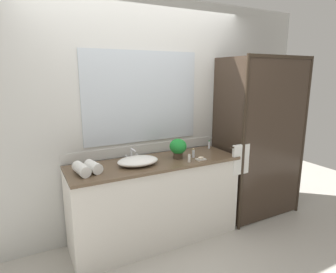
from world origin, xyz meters
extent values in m
plane|color=#B7B2A8|center=(0.00, 0.00, 0.00)|extent=(8.00, 8.00, 0.00)
cube|color=silver|center=(0.00, 0.34, 1.30)|extent=(4.40, 0.05, 2.60)
cube|color=silver|center=(0.00, 0.32, 0.96)|extent=(1.80, 0.01, 0.11)
cube|color=silver|center=(0.00, 0.31, 1.54)|extent=(1.32, 0.01, 0.99)
cube|color=silver|center=(0.00, 0.01, 0.43)|extent=(1.80, 0.56, 0.87)
cube|color=brown|center=(0.00, 0.00, 0.89)|extent=(1.80, 0.58, 0.03)
cylinder|color=#2D2319|center=(1.95, -0.27, 1.00)|extent=(0.04, 0.04, 2.00)
cylinder|color=#2D2319|center=(0.95, -0.27, 1.00)|extent=(0.04, 0.04, 2.00)
cube|color=#2D2319|center=(1.45, -0.27, 1.98)|extent=(1.00, 0.04, 0.04)
cube|color=#382B21|center=(1.45, -0.27, 1.00)|extent=(0.96, 0.01, 1.96)
cube|color=#382B21|center=(0.95, 0.02, 1.00)|extent=(0.01, 0.57, 1.96)
cylinder|color=#2D2319|center=(0.93, -0.26, 1.01)|extent=(0.32, 0.02, 0.02)
cube|color=white|center=(0.93, -0.26, 0.86)|extent=(0.22, 0.04, 0.34)
ellipsoid|color=white|center=(-0.20, -0.02, 0.94)|extent=(0.42, 0.30, 0.08)
cube|color=silver|center=(-0.20, 0.16, 0.91)|extent=(0.17, 0.04, 0.02)
cylinder|color=silver|center=(-0.20, 0.16, 0.97)|extent=(0.02, 0.02, 0.11)
cylinder|color=silver|center=(-0.20, 0.10, 1.02)|extent=(0.02, 0.12, 0.02)
cylinder|color=silver|center=(-0.26, 0.16, 0.94)|extent=(0.02, 0.02, 0.04)
cylinder|color=silver|center=(-0.14, 0.16, 0.94)|extent=(0.02, 0.02, 0.04)
cylinder|color=#473828|center=(0.26, -0.01, 0.93)|extent=(0.10, 0.10, 0.06)
ellipsoid|color=#1E8330|center=(0.26, -0.01, 1.03)|extent=(0.18, 0.18, 0.17)
cube|color=silver|center=(0.45, -0.18, 0.91)|extent=(0.10, 0.07, 0.01)
ellipsoid|color=beige|center=(0.45, -0.18, 0.92)|extent=(0.07, 0.04, 0.02)
cylinder|color=silver|center=(0.43, -0.06, 0.94)|extent=(0.03, 0.03, 0.08)
cylinder|color=#9E895B|center=(0.43, -0.06, 0.99)|extent=(0.02, 0.02, 0.01)
cylinder|color=white|center=(0.30, -0.19, 0.94)|extent=(0.03, 0.03, 0.07)
cylinder|color=#B7B2A8|center=(0.30, -0.19, 0.98)|extent=(0.02, 0.02, 0.01)
cylinder|color=silver|center=(0.81, 0.17, 0.94)|extent=(0.02, 0.02, 0.09)
cylinder|color=#2D6638|center=(0.81, 0.17, 0.99)|extent=(0.02, 0.02, 0.01)
cylinder|color=white|center=(-0.76, -0.05, 0.95)|extent=(0.13, 0.25, 0.10)
cylinder|color=white|center=(-0.65, -0.03, 0.95)|extent=(0.14, 0.21, 0.10)
camera|label=1|loc=(-1.19, -2.56, 1.79)|focal=30.20mm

